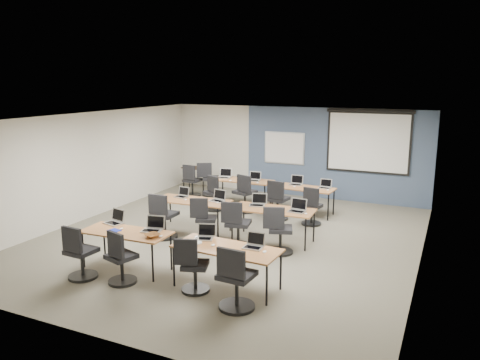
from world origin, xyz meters
The scene contains 58 objects.
floor centered at (0.00, 0.00, 0.00)m, with size 8.00×9.00×0.02m, color #6B6354.
ceiling centered at (0.00, 0.00, 2.70)m, with size 8.00×9.00×0.02m, color white.
wall_back centered at (0.00, 4.50, 1.35)m, with size 8.00×0.04×2.70m, color beige.
wall_front centered at (0.00, -4.50, 1.35)m, with size 8.00×0.04×2.70m, color beige.
wall_left centered at (-4.00, 0.00, 1.35)m, with size 0.04×9.00×2.70m, color beige.
wall_right centered at (4.00, 0.00, 1.35)m, with size 0.04×9.00×2.70m, color beige.
blue_accent_panel centered at (1.25, 4.47, 1.35)m, with size 5.50×0.04×2.70m, color #3D5977.
whiteboard centered at (-0.30, 4.43, 1.45)m, with size 1.28×0.03×0.98m.
projector_screen centered at (2.20, 4.41, 1.89)m, with size 2.40×0.10×1.82m.
training_table_front_left centered at (-1.00, -2.36, 0.68)m, with size 1.70×0.71×0.73m.
training_table_front_right centered at (1.08, -2.33, 0.69)m, with size 1.83×0.76×0.73m.
training_table_mid_left centered at (-1.06, 0.17, 0.68)m, with size 1.78×0.74×0.73m.
training_table_mid_right centered at (0.93, 0.24, 0.69)m, with size 1.81×0.75×0.73m.
training_table_back_left centered at (-0.92, 2.73, 0.68)m, with size 1.69×0.71×0.73m.
training_table_back_right centered at (0.88, 2.54, 0.68)m, with size 1.68×0.70×0.73m.
laptop_0 centered at (-1.52, -2.02, 0.80)m, with size 0.35×0.30×0.27m.
mouse_0 centered at (-1.16, -2.30, 0.74)m, with size 0.06×0.09×0.03m, color white.
task_chair_0 centered at (-1.46, -3.09, 0.42)m, with size 0.53×0.53×1.01m.
laptop_1 centered at (-0.57, -2.10, 0.80)m, with size 0.36×0.30×0.27m.
mouse_1 centered at (-0.24, -2.34, 0.74)m, with size 0.06×0.09×0.03m, color white.
task_chair_1 centered at (-0.67, -2.96, 0.41)m, with size 0.51×0.50×0.99m.
laptop_2 centered at (0.53, -2.09, 0.79)m, with size 0.33×0.28×0.25m.
mouse_2 centered at (0.83, -2.36, 0.74)m, with size 0.06×0.09×0.03m, color white.
task_chair_2 centered at (0.64, -2.71, 0.40)m, with size 0.50×0.48×0.97m.
laptop_3 centered at (1.50, -2.14, 0.79)m, with size 0.32×0.27×0.24m.
mouse_3 centered at (1.75, -2.28, 0.74)m, with size 0.06×0.09×0.03m, color white.
task_chair_3 centered at (1.54, -2.97, 0.44)m, with size 0.57×0.57×1.05m.
laptop_4 centered at (-1.44, 0.33, 0.79)m, with size 0.31×0.26×0.23m.
mouse_4 centered at (-1.19, 0.10, 0.74)m, with size 0.05×0.09×0.03m, color white.
task_chair_4 centered at (-1.35, -0.62, 0.43)m, with size 0.57×0.57×1.04m.
laptop_5 centered at (-0.48, 0.35, 0.79)m, with size 0.34×0.29×0.25m.
mouse_5 centered at (-0.39, 0.18, 0.74)m, with size 0.06×0.09×0.03m, color white.
task_chair_5 centered at (-0.47, -0.32, 0.40)m, with size 0.52×0.49×0.97m.
laptop_6 centered at (0.52, 0.38, 0.79)m, with size 0.34×0.29×0.26m.
mouse_6 centered at (0.81, 0.15, 0.74)m, with size 0.05×0.09×0.03m, color white.
task_chair_6 centered at (0.40, -0.49, 0.43)m, with size 0.55×0.55×1.03m.
laptop_7 centered at (1.48, 0.28, 0.80)m, with size 0.36×0.30×0.27m.
mouse_7 centered at (1.71, 0.15, 0.74)m, with size 0.06×0.09×0.03m, color white.
task_chair_7 centered at (1.32, -0.43, 0.42)m, with size 0.56×0.53×1.01m.
laptop_8 centered at (-1.52, 2.77, 0.80)m, with size 0.35×0.30×0.27m.
mouse_8 centered at (-1.17, 2.45, 0.74)m, with size 0.06×0.10×0.03m, color white.
task_chair_8 centered at (-1.40, 1.87, 0.41)m, with size 0.54×0.51×0.99m.
laptop_9 centered at (-0.59, 2.76, 0.79)m, with size 0.33×0.28×0.25m.
mouse_9 centered at (-0.38, 2.53, 0.74)m, with size 0.06×0.09×0.03m, color white.
task_chair_9 centered at (-0.57, 2.08, 0.44)m, with size 0.59×0.57×1.05m.
laptop_10 centered at (0.64, 2.76, 0.79)m, with size 0.33×0.28×0.25m.
mouse_10 centered at (0.69, 2.48, 0.74)m, with size 0.06×0.09×0.03m, color white.
task_chair_10 centered at (0.46, 1.78, 0.43)m, with size 0.56×0.56×1.04m.
laptop_11 centered at (1.45, 2.69, 0.79)m, with size 0.30×0.26×0.23m.
mouse_11 centered at (1.58, 2.47, 0.74)m, with size 0.06×0.10×0.03m, color white.
task_chair_11 centered at (1.38, 1.71, 0.40)m, with size 0.49×0.49×0.97m.
blue_mousepad centered at (-1.23, -2.42, 0.73)m, with size 0.23×0.19×0.01m, color #152399.
snack_bowl centered at (-0.36, -2.43, 0.77)m, with size 0.32×0.32×0.08m, color brown.
snack_plate centered at (0.51, -2.35, 0.74)m, with size 0.19×0.19×0.01m, color white.
coffee_cup centered at (0.49, -2.31, 0.77)m, with size 0.06×0.06×0.05m, color beige.
utility_table centered at (-3.05, 3.77, 0.64)m, with size 0.84×0.47×0.75m.
spare_chair_a centered at (-2.31, 3.30, 0.43)m, with size 0.62×0.56×1.04m.
spare_chair_b centered at (-2.76, 3.00, 0.41)m, with size 0.51×0.51×0.99m.
Camera 1 is at (4.41, -9.00, 3.49)m, focal length 35.00 mm.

